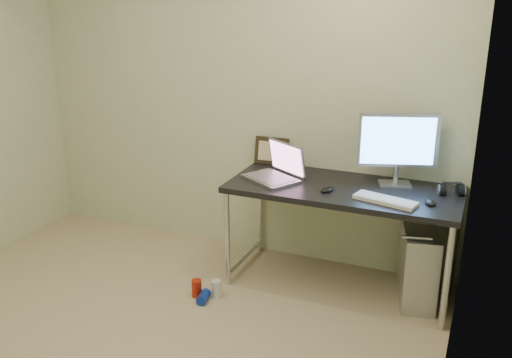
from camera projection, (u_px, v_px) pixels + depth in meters
The scene contains 17 objects.
wall_back at pixel (237, 95), 4.36m from camera, with size 3.50×0.02×2.50m, color beige.
wall_right at pixel (459, 204), 2.19m from camera, with size 0.02×3.50×2.50m, color beige.
desk at pixel (343, 198), 3.90m from camera, with size 1.56×0.68×0.75m.
tower_computer at pixel (418, 264), 3.86m from camera, with size 0.33×0.54×0.56m.
cable_a at pixel (418, 229), 4.07m from camera, with size 0.01×0.01×0.70m, color black.
cable_b at pixel (430, 235), 4.02m from camera, with size 0.01×0.01×0.72m, color black.
can_red at pixel (197, 288), 3.94m from camera, with size 0.07×0.07×0.13m, color #AB1E0C.
can_white at pixel (216, 289), 3.93m from camera, with size 0.07×0.07×0.13m, color silver.
can_blue at pixel (204, 297), 3.88m from camera, with size 0.07×0.07×0.12m, color #0F2EA5.
laptop at pixel (277, 171), 4.02m from camera, with size 0.47×0.45×0.25m.
monitor at pixel (398, 144), 3.82m from camera, with size 0.52×0.22×0.50m.
keyboard at pixel (385, 200), 3.60m from camera, with size 0.40×0.13×0.02m, color silver.
mouse_right at pixel (431, 202), 3.56m from camera, with size 0.06×0.10×0.04m, color black.
mouse_left at pixel (327, 188), 3.79m from camera, with size 0.07×0.12×0.04m, color black.
headphones at pixel (451, 190), 3.73m from camera, with size 0.18×0.10×0.11m.
picture_frame at pixel (271, 151), 4.34m from camera, with size 0.26×0.03×0.21m, color black.
webcam at pixel (300, 159), 4.20m from camera, with size 0.04×0.04×0.11m.
Camera 1 is at (1.82, -2.19, 2.05)m, focal length 40.00 mm.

